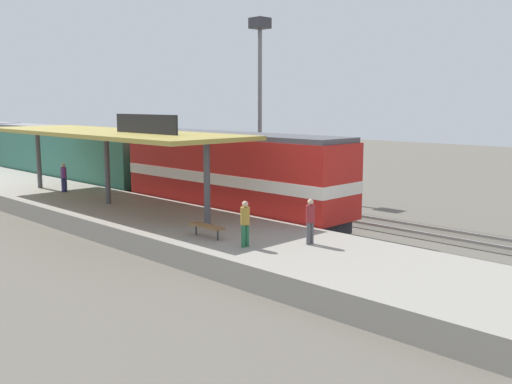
% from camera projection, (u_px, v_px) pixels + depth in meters
% --- Properties ---
extents(ground_plane, '(120.00, 120.00, 0.00)m').
position_uv_depth(ground_plane, '(205.00, 205.00, 34.89)').
color(ground_plane, '#5B564C').
extents(track_near, '(3.20, 110.00, 0.16)m').
position_uv_depth(track_near, '(179.00, 208.00, 33.48)').
color(track_near, '#4E4941').
rests_on(track_near, ground).
extents(track_far, '(3.20, 110.00, 0.16)m').
position_uv_depth(track_far, '(236.00, 199.00, 36.71)').
color(track_far, '#4E4941').
rests_on(track_far, ground).
extents(platform, '(6.00, 44.00, 0.90)m').
position_uv_depth(platform, '(109.00, 212.00, 30.19)').
color(platform, gray).
rests_on(platform, ground).
extents(station_canopy, '(5.20, 18.00, 4.70)m').
position_uv_depth(station_canopy, '(107.00, 134.00, 29.49)').
color(station_canopy, '#47474C').
rests_on(station_canopy, platform).
extents(platform_bench, '(0.44, 1.70, 0.50)m').
position_uv_depth(platform_bench, '(207.00, 227.00, 22.39)').
color(platform_bench, '#333338').
rests_on(platform_bench, platform).
extents(locomotive, '(2.93, 14.43, 4.44)m').
position_uv_depth(locomotive, '(231.00, 175.00, 29.96)').
color(locomotive, '#28282D').
rests_on(locomotive, track_near).
extents(passenger_carriage_front, '(2.90, 20.00, 4.24)m').
position_uv_depth(passenger_carriage_front, '(66.00, 155.00, 42.49)').
color(passenger_carriage_front, '#28282D').
rests_on(passenger_carriage_front, track_near).
extents(freight_car, '(2.80, 12.00, 3.54)m').
position_uv_depth(freight_car, '(146.00, 159.00, 43.28)').
color(freight_car, '#28282D').
rests_on(freight_car, track_far).
extents(light_mast, '(1.10, 1.10, 11.70)m').
position_uv_depth(light_mast, '(260.00, 69.00, 38.36)').
color(light_mast, slate).
rests_on(light_mast, ground).
extents(person_waiting, '(0.34, 0.34, 1.71)m').
position_uv_depth(person_waiting, '(310.00, 219.00, 21.28)').
color(person_waiting, '#4C4C51').
rests_on(person_waiting, platform).
extents(person_walking, '(0.34, 0.34, 1.71)m').
position_uv_depth(person_walking, '(64.00, 176.00, 33.86)').
color(person_walking, navy).
rests_on(person_walking, platform).
extents(person_boarding, '(0.34, 0.34, 1.71)m').
position_uv_depth(person_boarding, '(245.00, 221.00, 20.89)').
color(person_boarding, '#23603D').
rests_on(person_boarding, platform).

